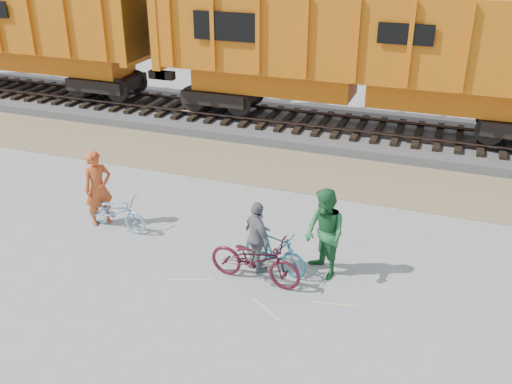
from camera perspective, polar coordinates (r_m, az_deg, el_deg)
ground at (r=12.36m, az=-0.69°, el=-7.71°), size 120.00×120.00×0.00m
gravel_strip at (r=17.00m, az=5.90°, el=1.93°), size 120.00×3.00×0.02m
ballast_bed at (r=20.14m, az=8.47°, el=6.03°), size 120.00×4.00×0.30m
track at (r=20.04m, az=8.53°, el=6.90°), size 120.00×2.60×0.24m
hopper_car_center at (r=19.28m, az=10.79°, el=13.81°), size 14.00×3.13×4.65m
bicycle_blue at (r=14.12m, az=-13.83°, el=-1.93°), size 1.74×0.76×0.89m
bicycle_teal at (r=12.09m, az=1.91°, el=-5.88°), size 1.64×0.90×0.95m
bicycle_maroon at (r=11.70m, az=-0.09°, el=-6.76°), size 2.04×0.83×1.05m
person_solo at (r=14.24m, az=-15.51°, el=0.36°), size 0.77×0.82×1.89m
person_man at (r=11.78m, az=6.88°, el=-4.18°), size 1.19×1.18×1.94m
person_woman at (r=11.91m, az=0.12°, el=-4.56°), size 0.95×0.93×1.61m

